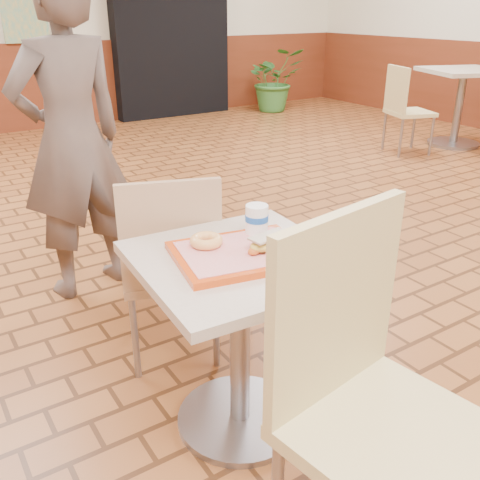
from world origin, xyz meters
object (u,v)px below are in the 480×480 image
chair_main_front (370,392)px  second_table (461,95)px  chair_main_back (170,262)px  ring_donut (206,241)px  paper_cup (257,219)px  customer (72,141)px  long_john_donut (268,243)px  main_table (240,316)px  potted_plant (274,80)px  chair_second_left (404,106)px  serving_tray (240,254)px

chair_main_front → second_table: bearing=25.4°
chair_main_front → chair_main_back: bearing=82.3°
ring_donut → paper_cup: paper_cup is taller
second_table → customer: bearing=-167.5°
ring_donut → long_john_donut: 0.20m
main_table → potted_plant: bearing=52.6°
main_table → chair_main_front: (-0.01, -0.59, 0.10)m
long_john_donut → second_table: (4.19, 2.33, -0.18)m
ring_donut → potted_plant: bearing=51.6°
chair_main_back → chair_main_front: bearing=110.5°
ring_donut → chair_main_front: bearing=-84.7°
main_table → long_john_donut: size_ratio=4.05×
chair_main_back → chair_second_left: bearing=-132.2°
long_john_donut → second_table: size_ratio=0.21×
main_table → customer: size_ratio=0.42×
main_table → long_john_donut: bearing=-28.4°
main_table → second_table: 4.85m
chair_main_back → serving_tray: chair_main_back is taller
serving_tray → ring_donut: 0.12m
ring_donut → paper_cup: (0.20, -0.00, 0.03)m
customer → potted_plant: customer is taller
serving_tray → second_table: 4.85m
main_table → chair_main_back: chair_main_back is taller
customer → second_table: bearing=-179.1°
chair_main_back → paper_cup: (0.15, -0.39, 0.28)m
chair_second_left → serving_tray: bearing=143.0°
chair_second_left → potted_plant: (0.33, 2.64, -0.05)m
main_table → second_table: second_table is taller
serving_tray → ring_donut: bearing=129.0°
main_table → chair_main_back: 0.48m
chair_main_back → serving_tray: 0.52m
chair_main_back → potted_plant: bearing=-110.8°
customer → long_john_donut: size_ratio=9.70×
main_table → potted_plant: potted_plant is taller
paper_cup → long_john_donut: bearing=-109.2°
chair_main_front → potted_plant: (3.84, 5.60, -0.12)m
main_table → long_john_donut: 0.28m
serving_tray → long_john_donut: long_john_donut is taller
chair_main_front → chair_main_back: size_ratio=1.18×
long_john_donut → main_table: bearing=151.6°
chair_main_front → chair_main_back: (-0.02, 1.07, -0.08)m
customer → potted_plant: (3.95, 3.69, -0.37)m
main_table → paper_cup: size_ratio=6.81×
main_table → chair_main_front: 0.60m
second_table → potted_plant: (-0.44, 2.72, -0.10)m
customer → paper_cup: size_ratio=16.29×
main_table → potted_plant: (3.83, 5.01, -0.02)m
customer → paper_cup: (0.25, -1.23, -0.06)m
chair_main_front → potted_plant: chair_main_front is taller
chair_main_back → paper_cup: bearing=130.8°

